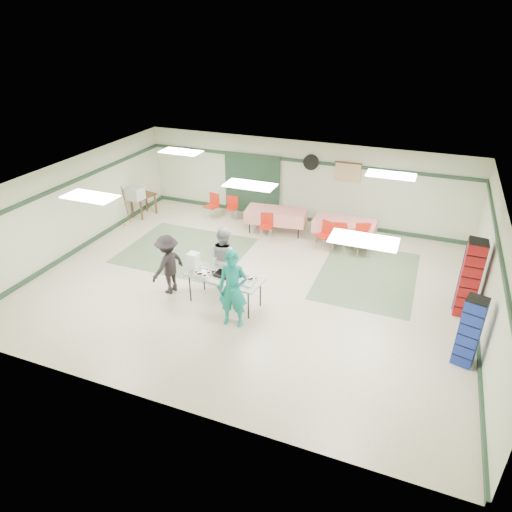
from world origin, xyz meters
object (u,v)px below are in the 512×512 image
(volunteer_dark, at_px, (168,264))
(printer_table, at_px, (143,198))
(chair_b, at_px, (326,232))
(chair_loose_b, at_px, (213,203))
(crate_stack_blue_a, at_px, (469,275))
(crate_stack_red, at_px, (470,279))
(broom, at_px, (126,205))
(volunteer_grey, at_px, (225,258))
(volunteer_teal, at_px, (233,289))
(dining_table_a, at_px, (345,226))
(office_printer, at_px, (135,194))
(dining_table_b, at_px, (276,215))
(chair_a, at_px, (340,234))
(chair_loose_a, at_px, (232,205))
(serving_table, at_px, (224,278))
(chair_c, at_px, (363,236))
(crate_stack_blue_b, at_px, (470,332))
(chair_d, at_px, (266,223))

(volunteer_dark, bearing_deg, printer_table, -125.29)
(chair_b, bearing_deg, chair_loose_b, -168.06)
(chair_loose_b, bearing_deg, crate_stack_blue_a, -3.90)
(volunteer_dark, relative_size, crate_stack_red, 0.82)
(broom, bearing_deg, volunteer_grey, -25.96)
(volunteer_teal, distance_m, dining_table_a, 5.26)
(printer_table, relative_size, office_printer, 1.79)
(dining_table_a, xyz_separation_m, dining_table_b, (-2.20, 0.00, 0.00))
(chair_a, xyz_separation_m, chair_loose_a, (-3.92, 1.04, -0.04))
(chair_a, xyz_separation_m, crate_stack_blue_a, (3.41, -1.89, 0.37))
(dining_table_a, bearing_deg, office_printer, -172.28)
(serving_table, distance_m, dining_table_b, 4.37)
(volunteer_teal, distance_m, chair_c, 4.96)
(chair_loose_a, bearing_deg, chair_c, -27.07)
(chair_a, bearing_deg, serving_table, -127.30)
(crate_stack_blue_b, bearing_deg, dining_table_a, 126.69)
(broom, bearing_deg, dining_table_b, 15.94)
(chair_b, height_order, chair_loose_a, chair_b)
(volunteer_dark, height_order, dining_table_a, volunteer_dark)
(chair_b, distance_m, broom, 6.59)
(chair_a, bearing_deg, chair_d, 170.00)
(dining_table_a, relative_size, crate_stack_blue_b, 1.23)
(volunteer_teal, xyz_separation_m, crate_stack_blue_a, (4.83, 2.58, -0.02))
(serving_table, distance_m, chair_loose_b, 5.33)
(volunteer_dark, bearing_deg, broom, -117.57)
(volunteer_dark, bearing_deg, chair_c, 146.59)
(chair_b, xyz_separation_m, chair_c, (1.09, 0.01, 0.05))
(dining_table_a, bearing_deg, volunteer_dark, -127.65)
(chair_c, relative_size, office_printer, 1.83)
(serving_table, relative_size, volunteer_grey, 1.15)
(chair_loose_a, relative_size, broom, 0.59)
(volunteer_grey, bearing_deg, chair_loose_a, -42.90)
(chair_a, height_order, chair_c, chair_c)
(volunteer_teal, relative_size, dining_table_b, 0.92)
(volunteer_teal, distance_m, chair_d, 4.57)
(volunteer_teal, bearing_deg, printer_table, 131.49)
(crate_stack_blue_a, relative_size, crate_stack_red, 0.96)
(volunteer_teal, xyz_separation_m, chair_b, (1.01, 4.47, -0.39))
(office_printer, xyz_separation_m, broom, (-0.08, -0.46, -0.24))
(volunteer_grey, relative_size, chair_a, 1.96)
(crate_stack_red, bearing_deg, serving_table, -162.86)
(crate_stack_blue_b, distance_m, office_printer, 10.96)
(chair_d, distance_m, crate_stack_blue_b, 6.95)
(volunteer_teal, height_order, chair_c, volunteer_teal)
(chair_b, bearing_deg, chair_d, -156.46)
(volunteer_dark, height_order, crate_stack_blue_b, volunteer_dark)
(volunteer_dark, relative_size, chair_loose_a, 1.94)
(chair_c, bearing_deg, chair_d, 159.29)
(dining_table_b, height_order, broom, broom)
(crate_stack_red, relative_size, office_printer, 3.65)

